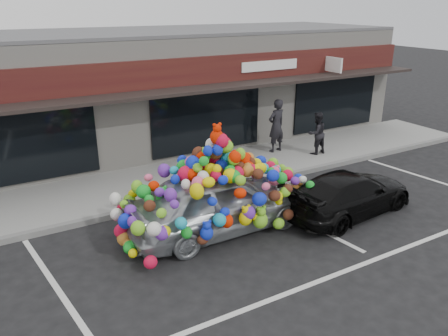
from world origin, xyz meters
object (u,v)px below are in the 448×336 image
toy_car (217,195)px  pedestrian_b (317,133)px  black_sedan (349,193)px  pedestrian_a (276,126)px

toy_car → pedestrian_b: toy_car is taller
black_sedan → pedestrian_a: 4.98m
pedestrian_a → toy_car: bearing=32.0°
toy_car → pedestrian_a: bearing=-50.1°
black_sedan → pedestrian_b: size_ratio=2.60×
toy_car → pedestrian_b: bearing=-62.9°
black_sedan → pedestrian_b: (2.23, 3.90, 0.34)m
black_sedan → pedestrian_a: bearing=-19.5°
pedestrian_a → pedestrian_b: bearing=131.6°
black_sedan → pedestrian_b: 4.50m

